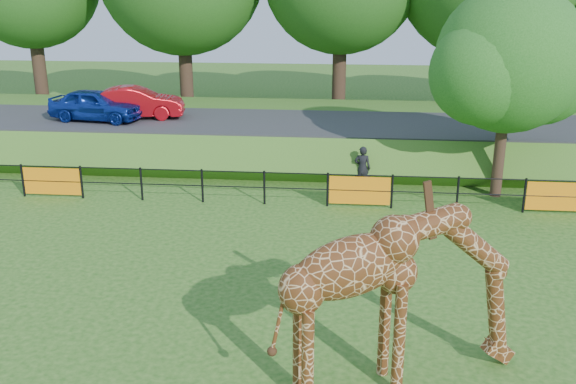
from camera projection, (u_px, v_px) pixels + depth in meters
name	position (u px, v px, depth m)	size (l,w,h in m)	color
ground	(212.00, 334.00, 12.88)	(90.00, 90.00, 0.00)	#245816
giraffe	(401.00, 298.00, 10.86)	(4.58, 0.84, 3.27)	#562B11
perimeter_fence	(264.00, 188.00, 20.27)	(28.07, 0.10, 1.10)	black
embankment	(288.00, 132.00, 27.33)	(40.00, 9.00, 1.30)	#245816
road	(284.00, 123.00, 25.69)	(40.00, 5.00, 0.12)	#2A2A2C
car_blue	(96.00, 105.00, 25.66)	(1.51, 3.76, 1.28)	#1332A0
car_red	(136.00, 103.00, 26.14)	(1.35, 3.88, 1.28)	red
visitor	(362.00, 168.00, 21.63)	(0.55, 0.36, 1.52)	black
tree_east	(512.00, 65.00, 19.94)	(5.40, 4.71, 6.76)	#372318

